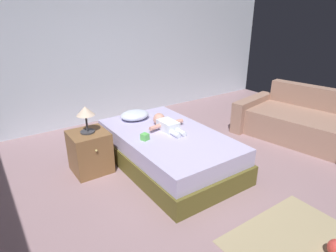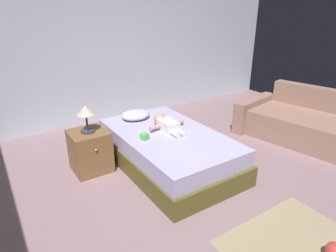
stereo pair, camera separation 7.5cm
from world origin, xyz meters
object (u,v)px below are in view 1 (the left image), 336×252
pillow (135,115)px  couch (304,122)px  nightstand (90,152)px  bed (168,149)px  lamp (86,113)px  baby (166,124)px  toy_block (145,137)px  toothbrush (173,123)px

pillow → couch: (2.43, -1.21, -0.27)m
couch → nightstand: (-3.22, 0.96, 0.01)m
nightstand → bed: bearing=-26.2°
couch → lamp: bearing=163.4°
bed → couch: bearing=-12.5°
baby → pillow: bearing=107.8°
couch → toy_block: size_ratio=20.22×
toothbrush → toy_block: size_ratio=1.37×
nightstand → lamp: lamp is taller
lamp → baby: bearing=-17.2°
bed → lamp: lamp is taller
couch → lamp: lamp is taller
pillow → couch: size_ratio=0.20×
bed → nightstand: bearing=153.8°
toothbrush → baby: bearing=-153.1°
lamp → bed: bearing=-26.2°
lamp → toy_block: size_ratio=3.33×
lamp → toy_block: bearing=-39.5°
pillow → baby: 0.58m
baby → lamp: lamp is taller
bed → toy_block: 0.45m
lamp → toothbrush: bearing=-9.8°
bed → toothbrush: size_ratio=14.32×
couch → nightstand: 3.36m
couch → nightstand: bearing=163.4°
bed → toy_block: toy_block is taller
toothbrush → nightstand: 1.20m
bed → toothbrush: (0.26, 0.25, 0.25)m
baby → couch: size_ratio=0.29×
toy_block → bed: bearing=1.6°
bed → baby: baby is taller
nightstand → baby: bearing=-17.2°
pillow → couch: bearing=-26.5°
toothbrush → toy_block: (-0.61, -0.26, 0.03)m
nightstand → toy_block: size_ratio=5.25×
couch → nightstand: couch is taller
bed → baby: 0.34m
pillow → toothbrush: (0.37, -0.45, -0.06)m
toy_block → pillow: bearing=71.0°
couch → lamp: (-3.22, 0.96, 0.53)m
toothbrush → lamp: bearing=170.2°
toy_block → nightstand: bearing=140.5°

